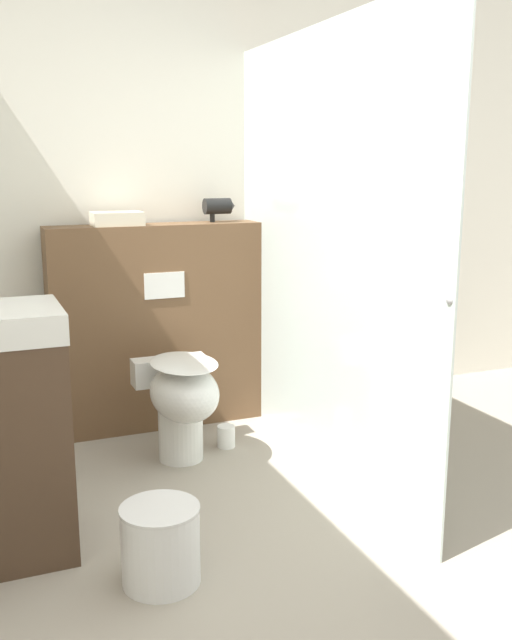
{
  "coord_description": "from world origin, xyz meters",
  "views": [
    {
      "loc": [
        -1.14,
        -1.64,
        1.45
      ],
      "look_at": [
        0.1,
        1.38,
        0.74
      ],
      "focal_mm": 40.0,
      "sensor_mm": 36.0,
      "label": 1
    }
  ],
  "objects_px": {
    "hair_drier": "(219,206)",
    "sink_vanity": "(2,434)",
    "waste_bin": "(161,545)",
    "toilet": "(182,398)"
  },
  "relations": [
    {
      "from": "toilet",
      "to": "sink_vanity",
      "type": "xyz_separation_m",
      "value": [
        -0.86,
        -0.57,
        0.14
      ]
    },
    {
      "from": "toilet",
      "to": "waste_bin",
      "type": "distance_m",
      "value": 1.08
    },
    {
      "from": "toilet",
      "to": "sink_vanity",
      "type": "height_order",
      "value": "sink_vanity"
    },
    {
      "from": "sink_vanity",
      "to": "waste_bin",
      "type": "bearing_deg",
      "value": -41.07
    },
    {
      "from": "sink_vanity",
      "to": "waste_bin",
      "type": "xyz_separation_m",
      "value": [
        0.48,
        -0.42,
        -0.33
      ]
    },
    {
      "from": "toilet",
      "to": "sink_vanity",
      "type": "relative_size",
      "value": 0.51
    },
    {
      "from": "toilet",
      "to": "waste_bin",
      "type": "height_order",
      "value": "toilet"
    },
    {
      "from": "hair_drier",
      "to": "toilet",
      "type": "bearing_deg",
      "value": -125.2
    },
    {
      "from": "toilet",
      "to": "waste_bin",
      "type": "bearing_deg",
      "value": -110.78
    },
    {
      "from": "hair_drier",
      "to": "sink_vanity",
      "type": "bearing_deg",
      "value": -137.82
    }
  ]
}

